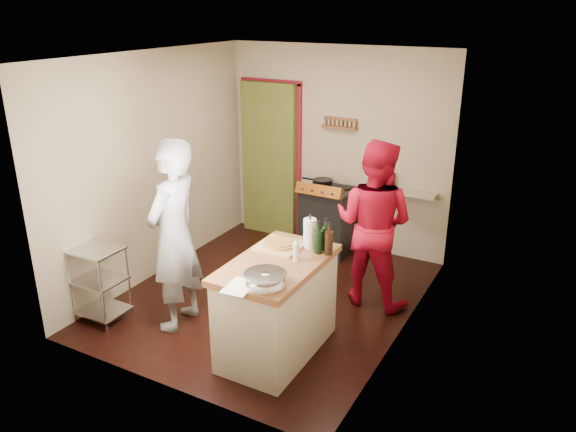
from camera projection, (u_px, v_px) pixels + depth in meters
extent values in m
plane|color=black|center=(269.00, 297.00, 6.24)|extent=(3.50, 3.50, 0.00)
cube|color=tan|center=(336.00, 149.00, 7.21)|extent=(3.00, 0.04, 2.60)
cube|color=#565B23|center=(275.00, 158.00, 7.77)|extent=(0.80, 0.40, 2.10)
cube|color=maroon|center=(246.00, 156.00, 7.90)|extent=(0.06, 0.06, 2.10)
cube|color=maroon|center=(299.00, 163.00, 7.52)|extent=(0.06, 0.06, 2.10)
cube|color=maroon|center=(271.00, 82.00, 7.34)|extent=(0.90, 0.06, 0.06)
cube|color=brown|center=(339.00, 127.00, 7.04)|extent=(0.46, 0.09, 0.03)
cube|color=brown|center=(341.00, 122.00, 7.06)|extent=(0.46, 0.02, 0.12)
cube|color=olive|center=(339.00, 123.00, 7.02)|extent=(0.42, 0.04, 0.07)
cube|color=tan|center=(403.00, 192.00, 6.85)|extent=(0.80, 0.18, 0.04)
cube|color=black|center=(388.00, 180.00, 6.90)|extent=(0.10, 0.14, 0.22)
cube|color=tan|center=(155.00, 167.00, 6.45)|extent=(0.04, 3.50, 2.60)
cube|color=tan|center=(409.00, 210.00, 5.11)|extent=(0.04, 3.50, 2.60)
cube|color=white|center=(266.00, 54.00, 5.31)|extent=(3.00, 3.50, 0.02)
cube|color=black|center=(328.00, 223.00, 7.25)|extent=(0.60, 0.55, 0.80)
cube|color=black|center=(329.00, 191.00, 7.10)|extent=(0.60, 0.55, 0.06)
cube|color=brown|center=(319.00, 191.00, 6.84)|extent=(0.60, 0.15, 0.17)
cylinder|color=black|center=(322.00, 181.00, 7.24)|extent=(0.26, 0.26, 0.05)
cylinder|color=silver|center=(71.00, 286.00, 5.63)|extent=(0.02, 0.02, 0.80)
cylinder|color=silver|center=(103.00, 297.00, 5.44)|extent=(0.02, 0.02, 0.80)
cylinder|color=silver|center=(98.00, 272.00, 5.93)|extent=(0.02, 0.02, 0.80)
cylinder|color=silver|center=(129.00, 281.00, 5.73)|extent=(0.02, 0.02, 0.80)
cube|color=silver|center=(103.00, 310.00, 5.79)|extent=(0.48, 0.40, 0.02)
cube|color=silver|center=(99.00, 279.00, 5.67)|extent=(0.48, 0.40, 0.02)
cube|color=silver|center=(95.00, 250.00, 5.55)|extent=(0.48, 0.40, 0.02)
cube|color=beige|center=(277.00, 310.00, 5.13)|extent=(0.67, 1.17, 0.87)
cube|color=brown|center=(277.00, 264.00, 4.97)|extent=(0.73, 1.23, 0.06)
cube|color=tan|center=(280.00, 246.00, 5.24)|extent=(0.40, 0.40, 0.02)
cylinder|color=#D38142|center=(280.00, 243.00, 5.23)|extent=(0.32, 0.32, 0.02)
ellipsoid|color=silver|center=(265.00, 280.00, 4.51)|extent=(0.35, 0.35, 0.11)
cylinder|color=white|center=(310.00, 233.00, 5.20)|extent=(0.12, 0.12, 0.28)
cylinder|color=silver|center=(296.00, 252.00, 4.94)|extent=(0.06, 0.06, 0.17)
cube|color=white|center=(239.00, 287.00, 4.51)|extent=(0.24, 0.32, 0.00)
cylinder|color=black|center=(326.00, 234.00, 5.13)|extent=(0.08, 0.08, 0.31)
cylinder|color=black|center=(329.00, 238.00, 5.04)|extent=(0.08, 0.08, 0.31)
cylinder|color=black|center=(319.00, 237.00, 5.06)|extent=(0.08, 0.08, 0.31)
imported|color=#BABBC0|center=(174.00, 236.00, 5.41)|extent=(0.52, 0.74, 1.92)
imported|color=red|center=(374.00, 224.00, 5.87)|extent=(0.91, 0.73, 1.80)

